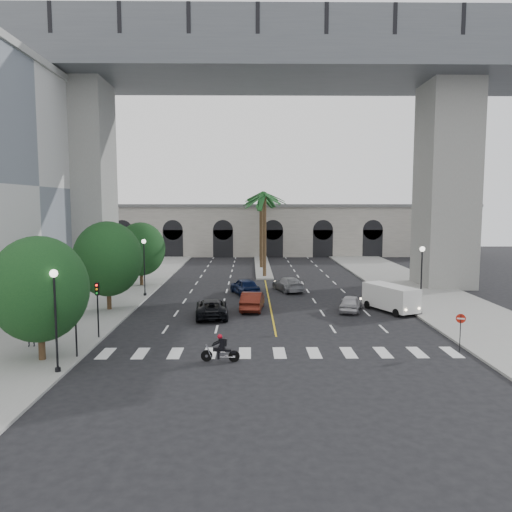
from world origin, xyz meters
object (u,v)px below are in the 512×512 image
Objects in this scene: car_a at (351,303)px; motorcycle_rider at (221,349)px; pedestrian_b at (31,310)px; do_not_enter_sign at (461,324)px; traffic_signal_near at (75,315)px; pedestrian_a at (31,333)px; cargo_van at (391,297)px; lamp_post_left_near at (55,312)px; lamp_post_left_far at (144,262)px; car_b at (252,301)px; car_e at (245,286)px; lamp_post_right at (421,274)px; car_c at (212,308)px; car_d at (288,284)px; traffic_signal_far at (98,301)px.

motorcycle_rider is at bearing 69.93° from car_a.
do_not_enter_sign is (27.92, -7.29, 0.69)m from pedestrian_b.
traffic_signal_near is 2.25× the size of pedestrian_a.
lamp_post_left_near is at bearing -169.77° from cargo_van.
do_not_enter_sign is at bearing -38.45° from lamp_post_left_far.
car_b is 1.00× the size of car_e.
lamp_post_right is 1.16× the size of car_e.
pedestrian_b is at bearing -174.21° from do_not_enter_sign.
pedestrian_a is (-10.07, -8.21, 0.26)m from car_c.
car_e is 14.06m from cargo_van.
motorcycle_rider reaches higher than car_b.
car_c is 3.11× the size of pedestrian_a.
car_d is at bearing -125.64° from car_c.
pedestrian_b reaches higher than car_b.
lamp_post_left_near reaches higher than car_b.
pedestrian_a reaches higher than car_d.
car_d is (13.45, 2.91, -2.52)m from lamp_post_left_far.
car_b is at bearing 87.13° from motorcycle_rider.
motorcycle_rider is at bearing -66.84° from lamp_post_left_far.
car_a is at bearing -175.09° from car_c.
traffic_signal_far is 1.71× the size of motorcycle_rider.
pedestrian_a is (-26.08, -8.46, -2.26)m from lamp_post_right.
cargo_van is at bearing -166.63° from car_a.
lamp_post_left_near is 1.10× the size of car_d.
car_b is 0.88× the size of cargo_van.
car_b is (9.90, 15.20, -2.46)m from lamp_post_left_near.
lamp_post_right reaches higher than car_a.
lamp_post_right is 5.87m from car_a.
pedestrian_a reaches higher than motorcycle_rider.
traffic_signal_far is at bearing -89.60° from lamp_post_left_far.
car_a is 0.84× the size of car_b.
car_e is at bearing 67.47° from lamp_post_left_near.
pedestrian_a is 0.72× the size of do_not_enter_sign.
car_c is at bearing -50.57° from lamp_post_left_far.
lamp_post_left_far is 1.01× the size of cargo_van.
traffic_signal_near reaches higher than motorcycle_rider.
car_a is 0.74× the size of cargo_van.
car_a is at bearing 24.70° from traffic_signal_far.
motorcycle_rider is 1.36× the size of pedestrian_b.
lamp_post_right reaches higher than car_d.
car_d is at bearing 52.52° from traffic_signal_far.
car_a is 0.84× the size of car_e.
motorcycle_rider is 1.32× the size of pedestrian_a.
car_a is at bearing 39.46° from lamp_post_left_near.
car_e is at bearing -109.19° from car_c.
car_c is (-1.36, 10.79, 0.00)m from motorcycle_rider.
lamp_post_left_far is 2.51× the size of motorcycle_rider.
pedestrian_a is at bearing 148.89° from traffic_signal_near.
pedestrian_b is (-26.94, -3.52, -0.24)m from cargo_van.
cargo_van is (3.15, -0.21, 0.51)m from car_a.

